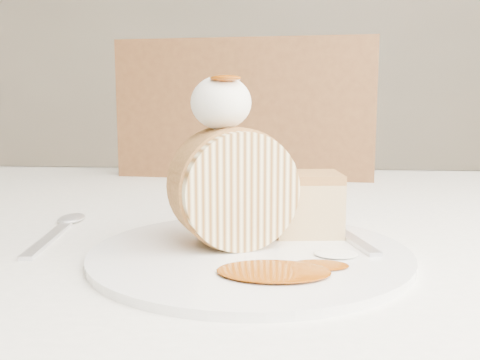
{
  "coord_description": "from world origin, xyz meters",
  "views": [
    {
      "loc": [
        0.0,
        -0.47,
        0.89
      ],
      "look_at": [
        -0.03,
        0.01,
        0.82
      ],
      "focal_mm": 40.0,
      "sensor_mm": 36.0,
      "label": 1
    }
  ],
  "objects": [
    {
      "name": "table",
      "position": [
        0.0,
        0.2,
        0.66
      ],
      "size": [
        1.4,
        0.9,
        0.75
      ],
      "color": "silver",
      "rests_on": "ground"
    },
    {
      "name": "chair_far",
      "position": [
        -0.06,
        0.63,
        0.57
      ],
      "size": [
        0.52,
        0.52,
        1.0
      ],
      "rotation": [
        0.0,
        0.0,
        3.04
      ],
      "color": "brown",
      "rests_on": "ground"
    },
    {
      "name": "plate",
      "position": [
        -0.02,
        0.0,
        0.75
      ],
      "size": [
        0.33,
        0.33,
        0.01
      ],
      "primitive_type": "cylinder",
      "rotation": [
        0.0,
        0.0,
        0.12
      ],
      "color": "white",
      "rests_on": "table"
    },
    {
      "name": "roulade_slice",
      "position": [
        -0.04,
        0.02,
        0.81
      ],
      "size": [
        0.12,
        0.1,
        0.11
      ],
      "primitive_type": "cylinder",
      "rotation": [
        1.57,
        0.0,
        0.43
      ],
      "color": "#FDECB0",
      "rests_on": "plate"
    },
    {
      "name": "cake_chunk",
      "position": [
        0.03,
        0.07,
        0.78
      ],
      "size": [
        0.07,
        0.07,
        0.05
      ],
      "primitive_type": "cube",
      "rotation": [
        0.0,
        0.0,
        0.12
      ],
      "color": "#BB7E47",
      "rests_on": "plate"
    },
    {
      "name": "whipped_cream",
      "position": [
        -0.05,
        0.02,
        0.89
      ],
      "size": [
        0.06,
        0.06,
        0.05
      ],
      "primitive_type": "ellipsoid",
      "color": "white",
      "rests_on": "roulade_slice"
    },
    {
      "name": "caramel_drizzle",
      "position": [
        -0.05,
        0.01,
        0.92
      ],
      "size": [
        0.03,
        0.02,
        0.01
      ],
      "primitive_type": "ellipsoid",
      "color": "#873905",
      "rests_on": "whipped_cream"
    },
    {
      "name": "caramel_pool",
      "position": [
        -0.0,
        -0.06,
        0.76
      ],
      "size": [
        0.1,
        0.07,
        0.0
      ],
      "primitive_type": null,
      "rotation": [
        0.0,
        0.0,
        0.12
      ],
      "color": "#873905",
      "rests_on": "plate"
    },
    {
      "name": "fork",
      "position": [
        0.07,
        0.05,
        0.76
      ],
      "size": [
        0.07,
        0.18,
        0.0
      ],
      "primitive_type": "cube",
      "rotation": [
        0.0,
        0.0,
        0.26
      ],
      "color": "silver",
      "rests_on": "plate"
    },
    {
      "name": "spoon",
      "position": [
        -0.24,
        0.04,
        0.75
      ],
      "size": [
        0.05,
        0.17,
        0.0
      ],
      "primitive_type": "cube",
      "rotation": [
        0.0,
        0.0,
        0.12
      ],
      "color": "silver",
      "rests_on": "table"
    }
  ]
}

